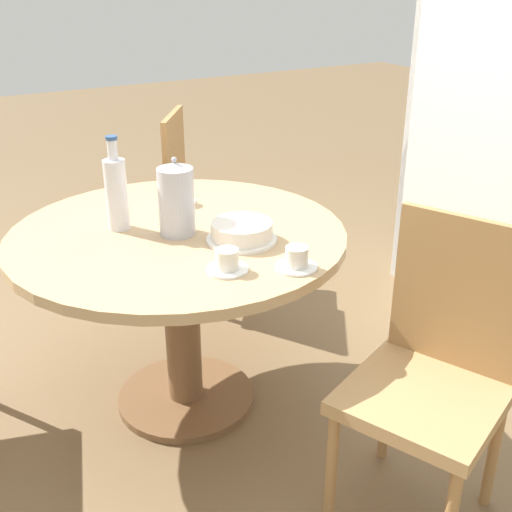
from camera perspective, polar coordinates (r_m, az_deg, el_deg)
The scene contains 11 objects.
ground_plane at distance 2.60m, azimuth -6.19°, elevation -12.58°, with size 14.00×14.00×0.00m, color brown.
dining_table at distance 2.30m, azimuth -6.82°, elevation -1.38°, with size 1.17×1.17×0.72m.
chair_b at distance 1.95m, azimuth 15.51°, elevation -9.83°, with size 0.55×0.55×0.92m.
chair_c at distance 3.19m, azimuth -4.75°, elevation 4.78°, with size 0.59×0.59×0.92m.
bookshelf at distance 3.12m, azimuth 20.42°, elevation 12.05°, with size 0.88×0.28×1.97m.
coffee_pot at distance 2.17m, azimuth -7.10°, elevation 5.03°, with size 0.12×0.12×0.27m.
water_bottle at distance 2.25m, azimuth -12.30°, elevation 5.59°, with size 0.08×0.08×0.33m.
cake_main at distance 2.13m, azimuth -1.29°, elevation 2.13°, with size 0.24×0.24×0.07m.
cup_a at distance 1.94m, azimuth 3.64°, elevation -0.33°, with size 0.13×0.13×0.07m.
cup_b at distance 1.92m, azimuth -2.58°, elevation -0.55°, with size 0.13×0.13×0.07m.
cup_c at distance 2.49m, azimuth -6.86°, elevation 5.28°, with size 0.13×0.13×0.07m.
Camera 1 is at (1.91, -0.81, 1.56)m, focal length 45.00 mm.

